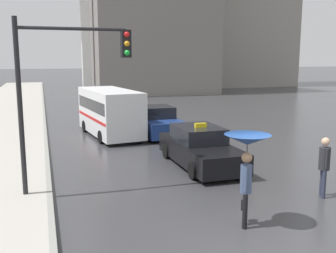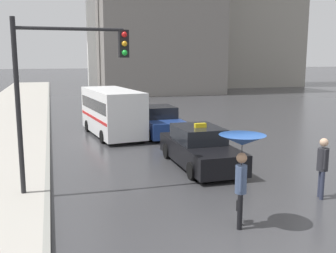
{
  "view_description": "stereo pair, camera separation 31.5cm",
  "coord_description": "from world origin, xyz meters",
  "px_view_note": "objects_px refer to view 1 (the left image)",
  "views": [
    {
      "loc": [
        -4.2,
        -6.9,
        4.04
      ],
      "look_at": [
        0.41,
        7.45,
        1.4
      ],
      "focal_mm": 42.0,
      "sensor_mm": 36.0,
      "label": 1
    },
    {
      "loc": [
        -3.9,
        -6.99,
        4.04
      ],
      "look_at": [
        0.41,
        7.45,
        1.4
      ],
      "focal_mm": 42.0,
      "sensor_mm": 36.0,
      "label": 2
    }
  ],
  "objects_px": {
    "sedan_red": "(157,122)",
    "pedestrian_with_umbrella": "(247,151)",
    "taxi": "(200,148)",
    "monument_cross": "(85,13)",
    "traffic_light": "(68,74)",
    "pedestrian_man": "(324,162)",
    "ambulance_van": "(110,110)"
  },
  "relations": [
    {
      "from": "sedan_red",
      "to": "pedestrian_with_umbrella",
      "type": "height_order",
      "value": "pedestrian_with_umbrella"
    },
    {
      "from": "pedestrian_man",
      "to": "pedestrian_with_umbrella",
      "type": "bearing_deg",
      "value": -46.43
    },
    {
      "from": "ambulance_van",
      "to": "pedestrian_man",
      "type": "xyz_separation_m",
      "value": [
        4.38,
        -11.12,
        -0.27
      ]
    },
    {
      "from": "ambulance_van",
      "to": "monument_cross",
      "type": "height_order",
      "value": "monument_cross"
    },
    {
      "from": "traffic_light",
      "to": "monument_cross",
      "type": "relative_size",
      "value": 0.34
    },
    {
      "from": "ambulance_van",
      "to": "pedestrian_man",
      "type": "distance_m",
      "value": 11.96
    },
    {
      "from": "taxi",
      "to": "traffic_light",
      "type": "relative_size",
      "value": 0.92
    },
    {
      "from": "monument_cross",
      "to": "pedestrian_man",
      "type": "bearing_deg",
      "value": -85.04
    },
    {
      "from": "sedan_red",
      "to": "traffic_light",
      "type": "distance_m",
      "value": 9.87
    },
    {
      "from": "pedestrian_man",
      "to": "monument_cross",
      "type": "relative_size",
      "value": 0.12
    },
    {
      "from": "taxi",
      "to": "pedestrian_with_umbrella",
      "type": "xyz_separation_m",
      "value": [
        -1.06,
        -5.44,
        1.2
      ]
    },
    {
      "from": "pedestrian_man",
      "to": "traffic_light",
      "type": "distance_m",
      "value": 7.81
    },
    {
      "from": "sedan_red",
      "to": "pedestrian_man",
      "type": "height_order",
      "value": "pedestrian_man"
    },
    {
      "from": "taxi",
      "to": "monument_cross",
      "type": "xyz_separation_m",
      "value": [
        -0.85,
        29.99,
        7.98
      ]
    },
    {
      "from": "ambulance_van",
      "to": "traffic_light",
      "type": "bearing_deg",
      "value": 66.04
    },
    {
      "from": "sedan_red",
      "to": "pedestrian_with_umbrella",
      "type": "relative_size",
      "value": 1.86
    },
    {
      "from": "taxi",
      "to": "traffic_light",
      "type": "height_order",
      "value": "traffic_light"
    },
    {
      "from": "sedan_red",
      "to": "pedestrian_man",
      "type": "bearing_deg",
      "value": 100.79
    },
    {
      "from": "sedan_red",
      "to": "traffic_light",
      "type": "relative_size",
      "value": 0.82
    },
    {
      "from": "taxi",
      "to": "ambulance_van",
      "type": "bearing_deg",
      "value": -71.74
    },
    {
      "from": "sedan_red",
      "to": "monument_cross",
      "type": "distance_m",
      "value": 25.13
    },
    {
      "from": "traffic_light",
      "to": "monument_cross",
      "type": "bearing_deg",
      "value": 82.82
    },
    {
      "from": "taxi",
      "to": "pedestrian_with_umbrella",
      "type": "distance_m",
      "value": 5.67
    },
    {
      "from": "sedan_red",
      "to": "ambulance_van",
      "type": "bearing_deg",
      "value": -15.61
    },
    {
      "from": "traffic_light",
      "to": "ambulance_van",
      "type": "bearing_deg",
      "value": 73.32
    },
    {
      "from": "sedan_red",
      "to": "traffic_light",
      "type": "height_order",
      "value": "traffic_light"
    },
    {
      "from": "ambulance_van",
      "to": "pedestrian_with_umbrella",
      "type": "distance_m",
      "value": 12.34
    },
    {
      "from": "taxi",
      "to": "sedan_red",
      "type": "xyz_separation_m",
      "value": [
        0.13,
        6.16,
        0.02
      ]
    },
    {
      "from": "pedestrian_with_umbrella",
      "to": "pedestrian_man",
      "type": "xyz_separation_m",
      "value": [
        3.19,
        1.15,
        -0.81
      ]
    },
    {
      "from": "ambulance_van",
      "to": "pedestrian_with_umbrella",
      "type": "relative_size",
      "value": 2.51
    },
    {
      "from": "pedestrian_with_umbrella",
      "to": "traffic_light",
      "type": "height_order",
      "value": "traffic_light"
    },
    {
      "from": "taxi",
      "to": "monument_cross",
      "type": "bearing_deg",
      "value": -88.38
    }
  ]
}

